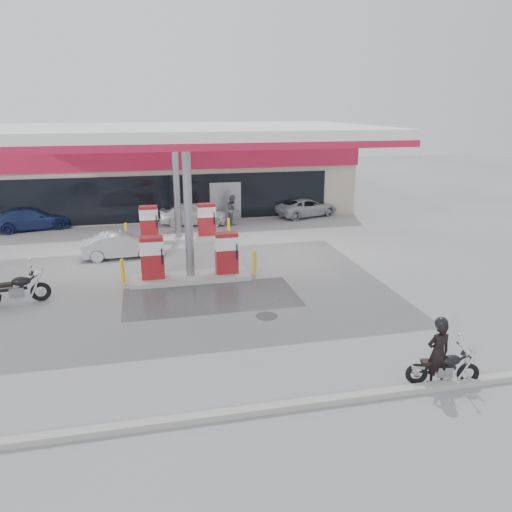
{
  "coord_description": "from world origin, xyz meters",
  "views": [
    {
      "loc": [
        -1.55,
        -16.12,
        6.4
      ],
      "look_at": [
        2.25,
        0.64,
        1.2
      ],
      "focal_mm": 35.0,
      "sensor_mm": 36.0,
      "label": 1
    }
  ],
  "objects_px": {
    "pump_island_near": "(190,262)",
    "biker_main": "(438,353)",
    "parked_motorcycle": "(16,290)",
    "hatchback_silver": "(121,245)",
    "attendant": "(233,210)",
    "main_motorcycle": "(444,368)",
    "sedan_white": "(194,214)",
    "parked_car_left": "(31,219)",
    "parked_car_right": "(306,207)",
    "pump_island_far": "(178,226)"
  },
  "relations": [
    {
      "from": "pump_island_near",
      "to": "biker_main",
      "type": "height_order",
      "value": "pump_island_near"
    },
    {
      "from": "parked_motorcycle",
      "to": "hatchback_silver",
      "type": "relative_size",
      "value": 0.65
    },
    {
      "from": "hatchback_silver",
      "to": "attendant",
      "type": "bearing_deg",
      "value": -51.24
    },
    {
      "from": "main_motorcycle",
      "to": "hatchback_silver",
      "type": "xyz_separation_m",
      "value": [
        -7.81,
        12.4,
        0.15
      ]
    },
    {
      "from": "sedan_white",
      "to": "attendant",
      "type": "bearing_deg",
      "value": -88.96
    },
    {
      "from": "parked_motorcycle",
      "to": "parked_car_left",
      "type": "height_order",
      "value": "parked_car_left"
    },
    {
      "from": "parked_motorcycle",
      "to": "hatchback_silver",
      "type": "height_order",
      "value": "parked_motorcycle"
    },
    {
      "from": "main_motorcycle",
      "to": "hatchback_silver",
      "type": "bearing_deg",
      "value": 134.41
    },
    {
      "from": "biker_main",
      "to": "hatchback_silver",
      "type": "distance_m",
      "value": 14.53
    },
    {
      "from": "biker_main",
      "to": "attendant",
      "type": "relative_size",
      "value": 0.99
    },
    {
      "from": "attendant",
      "to": "parked_car_left",
      "type": "bearing_deg",
      "value": 80.15
    },
    {
      "from": "attendant",
      "to": "parked_car_right",
      "type": "relative_size",
      "value": 0.43
    },
    {
      "from": "main_motorcycle",
      "to": "biker_main",
      "type": "xyz_separation_m",
      "value": [
        -0.19,
        0.04,
        0.41
      ]
    },
    {
      "from": "biker_main",
      "to": "parked_car_left",
      "type": "height_order",
      "value": "biker_main"
    },
    {
      "from": "pump_island_far",
      "to": "hatchback_silver",
      "type": "distance_m",
      "value": 3.58
    },
    {
      "from": "parked_car_left",
      "to": "parked_car_right",
      "type": "distance_m",
      "value": 15.45
    },
    {
      "from": "parked_car_left",
      "to": "parked_car_right",
      "type": "relative_size",
      "value": 1.06
    },
    {
      "from": "pump_island_near",
      "to": "pump_island_far",
      "type": "height_order",
      "value": "same"
    },
    {
      "from": "pump_island_near",
      "to": "parked_car_right",
      "type": "bearing_deg",
      "value": 51.58
    },
    {
      "from": "attendant",
      "to": "parked_car_right",
      "type": "distance_m",
      "value": 4.87
    },
    {
      "from": "pump_island_near",
      "to": "sedan_white",
      "type": "distance_m",
      "value": 9.26
    },
    {
      "from": "main_motorcycle",
      "to": "sedan_white",
      "type": "relative_size",
      "value": 0.47
    },
    {
      "from": "biker_main",
      "to": "sedan_white",
      "type": "height_order",
      "value": "biker_main"
    },
    {
      "from": "hatchback_silver",
      "to": "parked_car_left",
      "type": "xyz_separation_m",
      "value": [
        -4.87,
        6.4,
        0.04
      ]
    },
    {
      "from": "pump_island_near",
      "to": "main_motorcycle",
      "type": "relative_size",
      "value": 2.93
    },
    {
      "from": "hatchback_silver",
      "to": "parked_car_right",
      "type": "bearing_deg",
      "value": -61.61
    },
    {
      "from": "sedan_white",
      "to": "parked_car_right",
      "type": "distance_m",
      "value": 6.89
    },
    {
      "from": "pump_island_far",
      "to": "sedan_white",
      "type": "distance_m",
      "value": 3.38
    },
    {
      "from": "pump_island_far",
      "to": "main_motorcycle",
      "type": "xyz_separation_m",
      "value": [
        5.15,
        -14.8,
        -0.31
      ]
    },
    {
      "from": "pump_island_near",
      "to": "pump_island_far",
      "type": "bearing_deg",
      "value": 90.0
    },
    {
      "from": "parked_motorcycle",
      "to": "sedan_white",
      "type": "xyz_separation_m",
      "value": [
        6.99,
        10.35,
        0.13
      ]
    },
    {
      "from": "attendant",
      "to": "parked_car_right",
      "type": "xyz_separation_m",
      "value": [
        4.71,
        1.2,
        -0.29
      ]
    },
    {
      "from": "parked_car_right",
      "to": "biker_main",
      "type": "bearing_deg",
      "value": 153.07
    },
    {
      "from": "main_motorcycle",
      "to": "pump_island_near",
      "type": "bearing_deg",
      "value": 132.57
    },
    {
      "from": "sedan_white",
      "to": "parked_car_right",
      "type": "bearing_deg",
      "value": -71.67
    },
    {
      "from": "main_motorcycle",
      "to": "hatchback_silver",
      "type": "relative_size",
      "value": 0.52
    },
    {
      "from": "pump_island_far",
      "to": "parked_car_left",
      "type": "height_order",
      "value": "pump_island_far"
    },
    {
      "from": "biker_main",
      "to": "parked_car_right",
      "type": "height_order",
      "value": "biker_main"
    },
    {
      "from": "parked_car_left",
      "to": "biker_main",
      "type": "bearing_deg",
      "value": -159.65
    },
    {
      "from": "pump_island_far",
      "to": "parked_car_left",
      "type": "bearing_deg",
      "value": 152.0
    },
    {
      "from": "parked_car_right",
      "to": "pump_island_near",
      "type": "bearing_deg",
      "value": 123.62
    },
    {
      "from": "sedan_white",
      "to": "parked_car_left",
      "type": "bearing_deg",
      "value": 96.35
    },
    {
      "from": "main_motorcycle",
      "to": "parked_car_right",
      "type": "height_order",
      "value": "parked_car_right"
    },
    {
      "from": "parked_car_left",
      "to": "parked_car_right",
      "type": "xyz_separation_m",
      "value": [
        15.45,
        0.0,
        -0.06
      ]
    },
    {
      "from": "biker_main",
      "to": "main_motorcycle",
      "type": "bearing_deg",
      "value": 167.27
    },
    {
      "from": "parked_car_left",
      "to": "pump_island_near",
      "type": "bearing_deg",
      "value": -156.34
    },
    {
      "from": "pump_island_near",
      "to": "parked_car_left",
      "type": "xyz_separation_m",
      "value": [
        -7.52,
        10.0,
        -0.11
      ]
    },
    {
      "from": "main_motorcycle",
      "to": "parked_motorcycle",
      "type": "bearing_deg",
      "value": 157.54
    },
    {
      "from": "sedan_white",
      "to": "biker_main",
      "type": "bearing_deg",
      "value": -156.14
    },
    {
      "from": "attendant",
      "to": "parked_car_right",
      "type": "bearing_deg",
      "value": -79.19
    }
  ]
}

